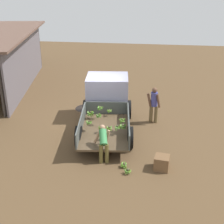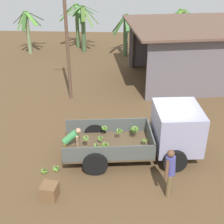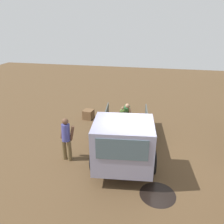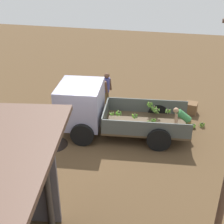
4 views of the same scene
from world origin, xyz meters
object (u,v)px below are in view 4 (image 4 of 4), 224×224
(person_worker_loading, at_px, (183,120))
(person_foreground_visitor, at_px, (106,89))
(banana_bunch_on_ground_1, at_px, (193,126))
(wooden_crate_0, at_px, (191,108))
(cargo_truck, at_px, (93,108))
(banana_bunch_on_ground_0, at_px, (202,124))

(person_worker_loading, bearing_deg, person_foreground_visitor, -41.23)
(person_foreground_visitor, height_order, banana_bunch_on_ground_1, person_foreground_visitor)
(person_foreground_visitor, bearing_deg, wooden_crate_0, 17.68)
(person_worker_loading, xyz_separation_m, wooden_crate_0, (-0.32, -2.08, -0.49))
(cargo_truck, height_order, person_worker_loading, cargo_truck)
(person_worker_loading, distance_m, banana_bunch_on_ground_0, 1.38)
(cargo_truck, bearing_deg, person_worker_loading, -179.82)
(person_foreground_visitor, height_order, banana_bunch_on_ground_0, person_foreground_visitor)
(person_worker_loading, xyz_separation_m, banana_bunch_on_ground_1, (-0.42, -0.78, -0.63))
(person_worker_loading, bearing_deg, wooden_crate_0, -112.89)
(person_worker_loading, bearing_deg, banana_bunch_on_ground_1, -132.28)
(wooden_crate_0, bearing_deg, person_foreground_visitor, 5.30)
(banana_bunch_on_ground_1, bearing_deg, banana_bunch_on_ground_0, -155.42)
(cargo_truck, xyz_separation_m, person_worker_loading, (-3.40, -0.38, -0.30))
(person_worker_loading, distance_m, wooden_crate_0, 2.16)
(person_foreground_visitor, xyz_separation_m, banana_bunch_on_ground_1, (-3.81, 0.96, -0.83))
(banana_bunch_on_ground_0, bearing_deg, wooden_crate_0, -67.92)
(cargo_truck, xyz_separation_m, banana_bunch_on_ground_1, (-3.82, -1.16, -0.93))
(person_foreground_visitor, relative_size, banana_bunch_on_ground_1, 6.75)
(person_foreground_visitor, xyz_separation_m, person_worker_loading, (-3.39, 1.74, -0.20))
(cargo_truck, distance_m, person_worker_loading, 3.44)
(cargo_truck, height_order, banana_bunch_on_ground_1, cargo_truck)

